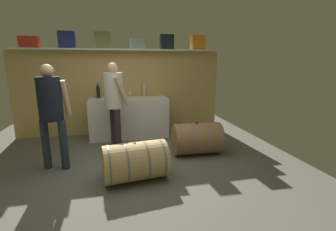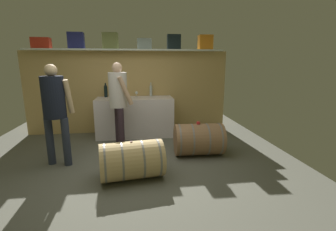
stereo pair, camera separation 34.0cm
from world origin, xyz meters
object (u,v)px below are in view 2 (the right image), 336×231
toolcase_black (174,42)px  toolcase_navy (76,41)px  wine_barrel_far (132,160)px  tasting_cup (198,123)px  toolcase_olive (110,41)px  wine_glass (136,93)px  work_cabinet (135,117)px  winemaker_pouring (55,105)px  toolcase_red (41,43)px  wine_barrel_near (199,139)px  toolcase_orange (205,42)px  wine_bottle_dark (106,91)px  wine_bottle_clear (151,90)px  visitor_tasting (119,96)px  toolcase_grey (144,44)px

toolcase_black → toolcase_navy: bearing=-178.4°
toolcase_black → wine_barrel_far: bearing=-110.9°
toolcase_black → tasting_cup: size_ratio=5.19×
toolcase_olive → wine_glass: size_ratio=2.62×
toolcase_black → work_cabinet: toolcase_black is taller
winemaker_pouring → wine_glass: bearing=68.3°
toolcase_red → wine_barrel_far: toolcase_red is taller
work_cabinet → wine_glass: wine_glass is taller
toolcase_olive → wine_barrel_near: toolcase_olive is taller
toolcase_navy → work_cabinet: 2.13m
toolcase_orange → wine_bottle_dark: size_ratio=1.01×
wine_glass → tasting_cup: wine_glass is taller
tasting_cup → wine_bottle_clear: bearing=115.3°
toolcase_orange → wine_glass: (-1.65, -0.10, -1.16)m
toolcase_black → visitor_tasting: toolcase_black is taller
toolcase_olive → visitor_tasting: bearing=-74.2°
toolcase_red → wine_barrel_near: size_ratio=0.41×
wine_barrel_far → toolcase_olive: bearing=92.6°
toolcase_black → winemaker_pouring: size_ratio=0.20×
wine_barrel_far → tasting_cup: tasting_cup is taller
wine_bottle_clear → wine_barrel_near: size_ratio=0.36×
work_cabinet → tasting_cup: size_ratio=26.90×
work_cabinet → wine_barrel_far: work_cabinet is taller
wine_barrel_near → work_cabinet: bearing=132.5°
toolcase_black → toolcase_olive: bearing=-178.4°
toolcase_orange → toolcase_navy: bearing=-177.7°
toolcase_red → wine_glass: 2.31m
toolcase_orange → wine_barrel_near: size_ratio=0.37×
wine_bottle_dark → visitor_tasting: (0.36, -0.93, -0.01)m
work_cabinet → wine_barrel_near: size_ratio=1.93×
toolcase_black → wine_barrel_far: (-1.00, -2.40, -1.87)m
wine_barrel_near → wine_barrel_far: (-1.22, -0.79, -0.01)m
toolcase_red → work_cabinet: 2.59m
wine_glass → wine_barrel_near: (1.12, -1.51, -0.69)m
toolcase_black → wine_bottle_clear: size_ratio=1.03×
toolcase_orange → wine_barrel_far: (-1.75, -2.40, -1.87)m
winemaker_pouring → toolcase_grey: bearing=65.8°
toolcase_red → toolcase_black: size_ratio=1.11×
wine_barrel_far → toolcase_grey: bearing=74.6°
toolcase_olive → toolcase_red: bearing=-175.8°
wine_bottle_clear → winemaker_pouring: winemaker_pouring is taller
tasting_cup → winemaker_pouring: 2.46m
toolcase_grey → visitor_tasting: 1.54m
toolcase_olive → work_cabinet: 1.80m
wine_barrel_near → toolcase_red: bearing=154.8°
toolcase_olive → winemaker_pouring: toolcase_olive is taller
work_cabinet → wine_glass: size_ratio=12.83×
toolcase_red → visitor_tasting: bearing=-34.0°
wine_glass → toolcase_olive: bearing=169.3°
toolcase_navy → toolcase_black: (2.19, 0.00, -0.01)m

